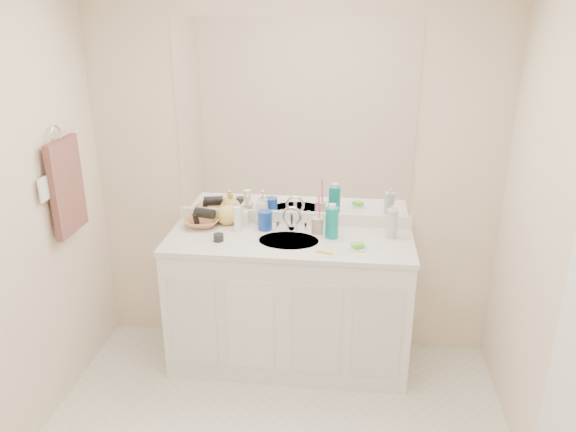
# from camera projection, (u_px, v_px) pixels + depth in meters

# --- Properties ---
(wall_back) EXTENTS (2.60, 0.02, 2.40)m
(wall_back) POSITION_uv_depth(u_px,v_px,m) (294.00, 176.00, 3.57)
(wall_back) COLOR #F8E1C2
(wall_back) RESTS_ON floor
(vanity_cabinet) EXTENTS (1.50, 0.55, 0.85)m
(vanity_cabinet) POSITION_uv_depth(u_px,v_px,m) (289.00, 304.00, 3.59)
(vanity_cabinet) COLOR white
(vanity_cabinet) RESTS_ON floor
(countertop) EXTENTS (1.52, 0.57, 0.03)m
(countertop) POSITION_uv_depth(u_px,v_px,m) (289.00, 241.00, 3.44)
(countertop) COLOR white
(countertop) RESTS_ON vanity_cabinet
(backsplash) EXTENTS (1.52, 0.03, 0.08)m
(backsplash) POSITION_uv_depth(u_px,v_px,m) (293.00, 218.00, 3.66)
(backsplash) COLOR white
(backsplash) RESTS_ON countertop
(sink_basin) EXTENTS (0.37, 0.37, 0.02)m
(sink_basin) POSITION_uv_depth(u_px,v_px,m) (289.00, 242.00, 3.42)
(sink_basin) COLOR beige
(sink_basin) RESTS_ON countertop
(faucet) EXTENTS (0.02, 0.02, 0.11)m
(faucet) POSITION_uv_depth(u_px,v_px,m) (292.00, 221.00, 3.56)
(faucet) COLOR silver
(faucet) RESTS_ON countertop
(mirror) EXTENTS (1.48, 0.01, 1.20)m
(mirror) POSITION_uv_depth(u_px,v_px,m) (294.00, 120.00, 3.44)
(mirror) COLOR white
(mirror) RESTS_ON wall_back
(blue_mug) EXTENTS (0.09, 0.09, 0.12)m
(blue_mug) POSITION_uv_depth(u_px,v_px,m) (265.00, 220.00, 3.55)
(blue_mug) COLOR #1742A2
(blue_mug) RESTS_ON countertop
(tan_cup) EXTENTS (0.09, 0.09, 0.10)m
(tan_cup) POSITION_uv_depth(u_px,v_px,m) (317.00, 226.00, 3.50)
(tan_cup) COLOR #C9A78E
(tan_cup) RESTS_ON countertop
(toothbrush) EXTENTS (0.02, 0.04, 0.21)m
(toothbrush) POSITION_uv_depth(u_px,v_px,m) (319.00, 211.00, 3.46)
(toothbrush) COLOR #F540B2
(toothbrush) RESTS_ON tan_cup
(mouthwash_bottle) EXTENTS (0.10, 0.10, 0.19)m
(mouthwash_bottle) POSITION_uv_depth(u_px,v_px,m) (332.00, 223.00, 3.42)
(mouthwash_bottle) COLOR #0B847D
(mouthwash_bottle) RESTS_ON countertop
(clear_pump_bottle) EXTENTS (0.08, 0.08, 0.18)m
(clear_pump_bottle) POSITION_uv_depth(u_px,v_px,m) (392.00, 223.00, 3.43)
(clear_pump_bottle) COLOR silver
(clear_pump_bottle) RESTS_ON countertop
(soap_dish) EXTENTS (0.11, 0.09, 0.01)m
(soap_dish) POSITION_uv_depth(u_px,v_px,m) (358.00, 248.00, 3.29)
(soap_dish) COLOR silver
(soap_dish) RESTS_ON countertop
(green_soap) EXTENTS (0.08, 0.07, 0.02)m
(green_soap) POSITION_uv_depth(u_px,v_px,m) (358.00, 245.00, 3.28)
(green_soap) COLOR #69D032
(green_soap) RESTS_ON soap_dish
(orange_comb) EXTENTS (0.11, 0.05, 0.00)m
(orange_comb) POSITION_uv_depth(u_px,v_px,m) (324.00, 252.00, 3.24)
(orange_comb) COLOR orange
(orange_comb) RESTS_ON countertop
(dark_jar) EXTENTS (0.08, 0.08, 0.04)m
(dark_jar) POSITION_uv_depth(u_px,v_px,m) (219.00, 237.00, 3.40)
(dark_jar) COLOR black
(dark_jar) RESTS_ON countertop
(extra_white_bottle) EXTENTS (0.06, 0.06, 0.16)m
(extra_white_bottle) POSITION_uv_depth(u_px,v_px,m) (238.00, 219.00, 3.53)
(extra_white_bottle) COLOR white
(extra_white_bottle) RESTS_ON countertop
(soap_bottle_white) EXTENTS (0.08, 0.08, 0.20)m
(soap_bottle_white) POSITION_uv_depth(u_px,v_px,m) (261.00, 209.00, 3.63)
(soap_bottle_white) COLOR white
(soap_bottle_white) RESTS_ON countertop
(soap_bottle_cream) EXTENTS (0.07, 0.07, 0.15)m
(soap_bottle_cream) POSITION_uv_depth(u_px,v_px,m) (243.00, 215.00, 3.61)
(soap_bottle_cream) COLOR #F4E9C7
(soap_bottle_cream) RESTS_ON countertop
(soap_bottle_yellow) EXTENTS (0.19, 0.19, 0.19)m
(soap_bottle_yellow) POSITION_uv_depth(u_px,v_px,m) (227.00, 210.00, 3.64)
(soap_bottle_yellow) COLOR #F4C55F
(soap_bottle_yellow) RESTS_ON countertop
(wicker_basket) EXTENTS (0.25, 0.25, 0.05)m
(wicker_basket) POSITION_uv_depth(u_px,v_px,m) (202.00, 222.00, 3.62)
(wicker_basket) COLOR #B57849
(wicker_basket) RESTS_ON countertop
(hair_dryer) EXTENTS (0.14, 0.10, 0.07)m
(hair_dryer) POSITION_uv_depth(u_px,v_px,m) (205.00, 213.00, 3.59)
(hair_dryer) COLOR black
(hair_dryer) RESTS_ON wicker_basket
(towel_ring) EXTENTS (0.01, 0.11, 0.11)m
(towel_ring) POSITION_uv_depth(u_px,v_px,m) (56.00, 135.00, 3.09)
(towel_ring) COLOR silver
(towel_ring) RESTS_ON wall_left
(hand_towel) EXTENTS (0.04, 0.32, 0.55)m
(hand_towel) POSITION_uv_depth(u_px,v_px,m) (67.00, 187.00, 3.20)
(hand_towel) COLOR brown
(hand_towel) RESTS_ON towel_ring
(switch_plate) EXTENTS (0.01, 0.08, 0.13)m
(switch_plate) POSITION_uv_depth(u_px,v_px,m) (44.00, 189.00, 3.00)
(switch_plate) COLOR white
(switch_plate) RESTS_ON wall_left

